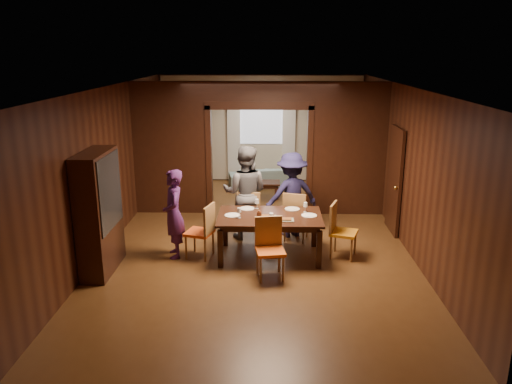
{
  "coord_description": "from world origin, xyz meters",
  "views": [
    {
      "loc": [
        0.21,
        -9.09,
        3.54
      ],
      "look_at": [
        -0.02,
        -0.4,
        1.05
      ],
      "focal_mm": 35.0,
      "sensor_mm": 36.0,
      "label": 1
    }
  ],
  "objects_px": {
    "sofa": "(262,177)",
    "coffee_table": "(264,190)",
    "chair_near": "(270,249)",
    "person_grey": "(245,193)",
    "chair_far_l": "(250,214)",
    "person_purple": "(174,214)",
    "chair_left": "(199,231)",
    "person_navy": "(291,195)",
    "hutch": "(99,213)",
    "dining_table": "(270,236)",
    "chair_far_r": "(296,215)",
    "chair_right": "(344,231)"
  },
  "relations": [
    {
      "from": "coffee_table",
      "to": "chair_far_r",
      "type": "relative_size",
      "value": 0.82
    },
    {
      "from": "hutch",
      "to": "person_purple",
      "type": "bearing_deg",
      "value": 28.81
    },
    {
      "from": "person_purple",
      "to": "sofa",
      "type": "distance_m",
      "value": 5.0
    },
    {
      "from": "person_purple",
      "to": "chair_left",
      "type": "relative_size",
      "value": 1.62
    },
    {
      "from": "person_grey",
      "to": "chair_right",
      "type": "xyz_separation_m",
      "value": [
        1.77,
        -0.91,
        -0.42
      ]
    },
    {
      "from": "person_grey",
      "to": "chair_right",
      "type": "distance_m",
      "value": 2.03
    },
    {
      "from": "sofa",
      "to": "dining_table",
      "type": "xyz_separation_m",
      "value": [
        0.19,
        -4.72,
        0.12
      ]
    },
    {
      "from": "person_grey",
      "to": "chair_far_r",
      "type": "height_order",
      "value": "person_grey"
    },
    {
      "from": "person_navy",
      "to": "sofa",
      "type": "bearing_deg",
      "value": -101.36
    },
    {
      "from": "person_grey",
      "to": "chair_far_l",
      "type": "distance_m",
      "value": 0.43
    },
    {
      "from": "person_purple",
      "to": "sofa",
      "type": "xyz_separation_m",
      "value": [
        1.48,
        4.75,
        -0.53
      ]
    },
    {
      "from": "coffee_table",
      "to": "dining_table",
      "type": "bearing_deg",
      "value": -87.71
    },
    {
      "from": "person_grey",
      "to": "coffee_table",
      "type": "height_order",
      "value": "person_grey"
    },
    {
      "from": "person_purple",
      "to": "chair_near",
      "type": "bearing_deg",
      "value": 48.21
    },
    {
      "from": "person_grey",
      "to": "person_navy",
      "type": "bearing_deg",
      "value": -165.13
    },
    {
      "from": "person_grey",
      "to": "hutch",
      "type": "relative_size",
      "value": 0.91
    },
    {
      "from": "chair_right",
      "to": "chair_far_l",
      "type": "height_order",
      "value": "same"
    },
    {
      "from": "person_purple",
      "to": "dining_table",
      "type": "bearing_deg",
      "value": 75.5
    },
    {
      "from": "sofa",
      "to": "chair_left",
      "type": "height_order",
      "value": "chair_left"
    },
    {
      "from": "person_purple",
      "to": "chair_right",
      "type": "relative_size",
      "value": 1.62
    },
    {
      "from": "person_navy",
      "to": "chair_left",
      "type": "bearing_deg",
      "value": 12.74
    },
    {
      "from": "person_purple",
      "to": "person_navy",
      "type": "height_order",
      "value": "person_navy"
    },
    {
      "from": "person_grey",
      "to": "chair_near",
      "type": "height_order",
      "value": "person_grey"
    },
    {
      "from": "coffee_table",
      "to": "chair_right",
      "type": "height_order",
      "value": "chair_right"
    },
    {
      "from": "person_purple",
      "to": "chair_right",
      "type": "distance_m",
      "value": 2.98
    },
    {
      "from": "hutch",
      "to": "chair_right",
      "type": "bearing_deg",
      "value": 8.96
    },
    {
      "from": "chair_far_l",
      "to": "chair_far_r",
      "type": "bearing_deg",
      "value": 178.36
    },
    {
      "from": "sofa",
      "to": "chair_near",
      "type": "bearing_deg",
      "value": 82.19
    },
    {
      "from": "person_navy",
      "to": "chair_near",
      "type": "bearing_deg",
      "value": 57.04
    },
    {
      "from": "sofa",
      "to": "coffee_table",
      "type": "relative_size",
      "value": 2.19
    },
    {
      "from": "dining_table",
      "to": "chair_right",
      "type": "xyz_separation_m",
      "value": [
        1.3,
        0.01,
        0.1
      ]
    },
    {
      "from": "person_navy",
      "to": "chair_far_l",
      "type": "height_order",
      "value": "person_navy"
    },
    {
      "from": "person_navy",
      "to": "dining_table",
      "type": "xyz_separation_m",
      "value": [
        -0.42,
        -1.05,
        -0.45
      ]
    },
    {
      "from": "person_grey",
      "to": "person_navy",
      "type": "relative_size",
      "value": 1.09
    },
    {
      "from": "chair_left",
      "to": "chair_far_r",
      "type": "xyz_separation_m",
      "value": [
        1.74,
        0.88,
        0.0
      ]
    },
    {
      "from": "person_grey",
      "to": "hutch",
      "type": "height_order",
      "value": "hutch"
    },
    {
      "from": "person_navy",
      "to": "chair_near",
      "type": "relative_size",
      "value": 1.71
    },
    {
      "from": "chair_near",
      "to": "person_purple",
      "type": "bearing_deg",
      "value": 144.6
    },
    {
      "from": "dining_table",
      "to": "hutch",
      "type": "xyz_separation_m",
      "value": [
        -2.76,
        -0.63,
        0.62
      ]
    },
    {
      "from": "sofa",
      "to": "person_navy",
      "type": "bearing_deg",
      "value": 89.59
    },
    {
      "from": "chair_far_r",
      "to": "hutch",
      "type": "distance_m",
      "value": 3.62
    },
    {
      "from": "person_navy",
      "to": "hutch",
      "type": "xyz_separation_m",
      "value": [
        -3.18,
        -1.68,
        0.17
      ]
    },
    {
      "from": "person_purple",
      "to": "chair_far_l",
      "type": "distance_m",
      "value": 1.63
    },
    {
      "from": "chair_far_r",
      "to": "hutch",
      "type": "xyz_separation_m",
      "value": [
        -3.27,
        -1.46,
        0.52
      ]
    },
    {
      "from": "chair_far_l",
      "to": "chair_near",
      "type": "relative_size",
      "value": 1.0
    },
    {
      "from": "person_grey",
      "to": "chair_far_l",
      "type": "bearing_deg",
      "value": -175.27
    },
    {
      "from": "chair_right",
      "to": "coffee_table",
      "type": "bearing_deg",
      "value": 41.01
    },
    {
      "from": "chair_left",
      "to": "chair_far_r",
      "type": "relative_size",
      "value": 1.0
    },
    {
      "from": "person_navy",
      "to": "chair_right",
      "type": "distance_m",
      "value": 1.4
    },
    {
      "from": "sofa",
      "to": "coffee_table",
      "type": "distance_m",
      "value": 1.07
    }
  ]
}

